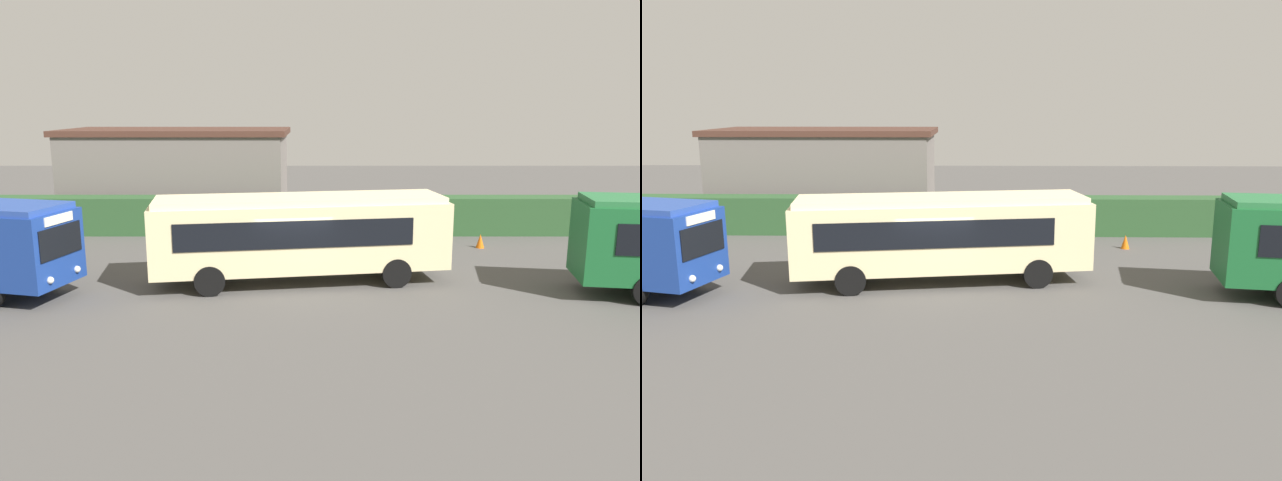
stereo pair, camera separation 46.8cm
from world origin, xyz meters
The scene contains 7 objects.
ground_plane centered at (0.00, 0.00, 0.00)m, with size 85.13×85.13×0.00m, color #514F4C.
bus_cream centered at (0.16, 0.65, 1.75)m, with size 10.35×4.04×3.01m.
person_left centered at (-10.73, 2.51, 0.97)m, with size 0.45×0.38×1.82m.
person_center centered at (-9.94, 1.22, 0.92)m, with size 0.30×0.43×1.73m.
hedge_row centered at (0.00, 9.03, 0.89)m, with size 54.56×1.43×1.77m, color #2C542C.
depot_building centered at (-6.80, 13.62, 2.40)m, with size 11.80×6.01×4.77m.
traffic_cone centered at (7.73, 5.96, 0.30)m, with size 0.36×0.36×0.60m, color orange.
Camera 2 is at (1.29, -20.49, 6.09)m, focal length 35.31 mm.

